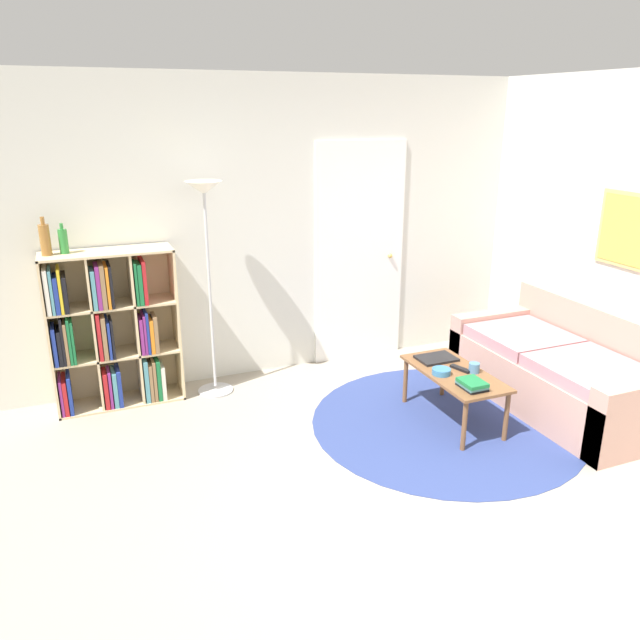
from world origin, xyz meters
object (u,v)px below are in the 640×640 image
(couch, at_px, (565,372))
(bowl, at_px, (441,371))
(bottle_middle, at_px, (63,241))
(bookshelf, at_px, (110,331))
(coffee_table, at_px, (454,378))
(cup, at_px, (474,368))
(laptop, at_px, (436,358))
(floor_lamp, at_px, (206,225))
(bottle_left, at_px, (45,239))

(couch, height_order, bowl, couch)
(bowl, relative_size, bottle_middle, 0.62)
(bookshelf, bearing_deg, coffee_table, -28.76)
(cup, bearing_deg, laptop, 110.88)
(couch, bearing_deg, bowl, 175.87)
(bookshelf, relative_size, floor_lamp, 0.72)
(couch, relative_size, bottle_left, 6.31)
(laptop, relative_size, cup, 3.72)
(floor_lamp, bearing_deg, laptop, -31.05)
(floor_lamp, height_order, bowl, floor_lamp)
(floor_lamp, xyz_separation_m, bottle_middle, (-1.06, 0.12, -0.07))
(cup, distance_m, bottle_middle, 3.24)
(bottle_middle, bearing_deg, coffee_table, -26.93)
(laptop, xyz_separation_m, bottle_left, (-2.77, 1.06, 0.98))
(bowl, xyz_separation_m, cup, (0.25, -0.06, 0.02))
(bookshelf, distance_m, bottle_middle, 0.79)
(bottle_left, bearing_deg, coffee_table, -25.59)
(bookshelf, distance_m, laptop, 2.62)
(coffee_table, bearing_deg, laptop, 89.60)
(bookshelf, xyz_separation_m, floor_lamp, (0.80, -0.09, 0.82))
(bottle_left, bearing_deg, bowl, -26.63)
(laptop, distance_m, bowl, 0.29)
(laptop, height_order, bowl, bowl)
(couch, bearing_deg, laptop, 161.26)
(bottle_middle, bearing_deg, floor_lamp, -6.71)
(laptop, bearing_deg, bookshelf, 156.30)
(floor_lamp, bearing_deg, bowl, -39.78)
(bowl, height_order, cup, cup)
(cup, xyz_separation_m, bottle_middle, (-2.77, 1.41, 0.92))
(bookshelf, xyz_separation_m, coffee_table, (2.39, -1.31, -0.26))
(bowl, bearing_deg, cup, -14.57)
(coffee_table, xyz_separation_m, bottle_middle, (-2.64, 1.34, 1.01))
(coffee_table, relative_size, bowl, 6.46)
(coffee_table, distance_m, bottle_middle, 3.13)
(coffee_table, bearing_deg, couch, -4.70)
(cup, bearing_deg, bottle_middle, 153.04)
(bottle_middle, bearing_deg, bowl, -28.06)
(coffee_table, relative_size, cup, 11.18)
(bookshelf, relative_size, couch, 0.70)
(bottle_left, bearing_deg, bookshelf, -1.88)
(couch, distance_m, laptop, 1.09)
(cup, distance_m, bottle_left, 3.35)
(bottle_middle, bearing_deg, couch, -21.27)
(bowl, xyz_separation_m, bottle_middle, (-2.52, 1.34, 0.94))
(couch, distance_m, bottle_middle, 4.08)
(floor_lamp, bearing_deg, bottle_middle, 173.29)
(coffee_table, distance_m, bottle_left, 3.24)
(bottle_left, relative_size, bottle_middle, 1.26)
(coffee_table, distance_m, bowl, 0.14)
(couch, distance_m, bowl, 1.16)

